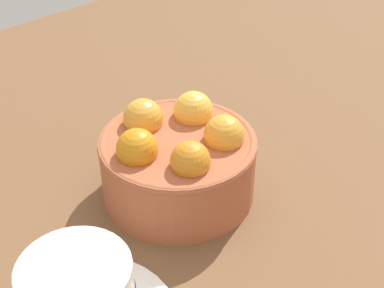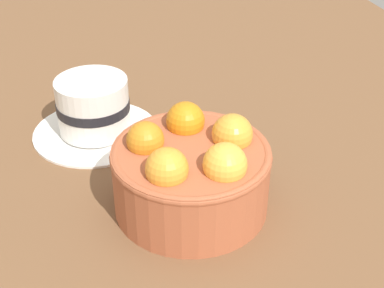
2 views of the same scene
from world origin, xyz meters
The scene contains 2 objects.
ground_plane centered at (0.00, 0.00, -1.73)cm, with size 154.33×102.36×3.46cm, color brown.
terracotta_bowl centered at (0.02, 0.04, 4.34)cm, with size 15.77×15.77×9.55cm.
Camera 1 is at (-29.23, -33.23, 37.74)cm, focal length 51.60 mm.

